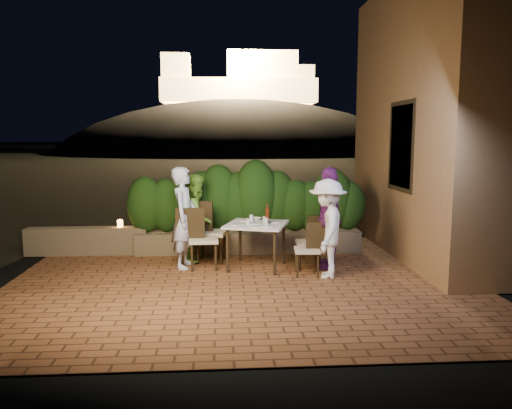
{
  "coord_description": "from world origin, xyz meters",
  "views": [
    {
      "loc": [
        -0.29,
        -6.95,
        2.17
      ],
      "look_at": [
        0.27,
        1.22,
        1.05
      ],
      "focal_mm": 35.0,
      "sensor_mm": 36.0,
      "label": 1
    }
  ],
  "objects": [
    {
      "name": "diner_purple",
      "position": [
        1.46,
        1.04,
        0.84
      ],
      "size": [
        0.76,
        1.07,
        1.68
      ],
      "primitive_type": "imported",
      "rotation": [
        0.0,
        0.0,
        -1.97
      ],
      "color": "#742777",
      "rests_on": "ground"
    },
    {
      "name": "chair_left_front",
      "position": [
        -0.61,
        1.14,
        0.51
      ],
      "size": [
        0.49,
        0.49,
        1.02
      ],
      "primitive_type": null,
      "rotation": [
        0.0,
        0.0,
        0.04
      ],
      "color": "black",
      "rests_on": "ground"
    },
    {
      "name": "dining_table",
      "position": [
        0.27,
        1.12,
        0.38
      ],
      "size": [
        1.17,
        1.17,
        0.75
      ],
      "primitive_type": null,
      "rotation": [
        0.0,
        0.0,
        -0.31
      ],
      "color": "white",
      "rests_on": "ground"
    },
    {
      "name": "building_wall",
      "position": [
        3.6,
        2.0,
        2.5
      ],
      "size": [
        1.6,
        5.0,
        5.0
      ],
      "primitive_type": "cube",
      "color": "#9F6F3F",
      "rests_on": "ground"
    },
    {
      "name": "window_pane",
      "position": [
        2.82,
        1.5,
        2.0
      ],
      "size": [
        0.08,
        1.0,
        1.4
      ],
      "primitive_type": "cube",
      "color": "black",
      "rests_on": "building_wall"
    },
    {
      "name": "glass_sw",
      "position": [
        0.19,
        1.3,
        0.81
      ],
      "size": [
        0.07,
        0.07,
        0.12
      ],
      "primitive_type": "cylinder",
      "color": "silver",
      "rests_on": "dining_table"
    },
    {
      "name": "parapet_lamp",
      "position": [
        -2.19,
        2.3,
        0.57
      ],
      "size": [
        0.1,
        0.1,
        0.14
      ],
      "primitive_type": "cylinder",
      "color": "orange",
      "rests_on": "parapet"
    },
    {
      "name": "hedge",
      "position": [
        0.2,
        2.3,
        0.95
      ],
      "size": [
        4.0,
        0.7,
        1.1
      ],
      "primitive_type": null,
      "color": "#17370E",
      "rests_on": "planter"
    },
    {
      "name": "glass_nw",
      "position": [
        0.12,
        1.01,
        0.8
      ],
      "size": [
        0.06,
        0.06,
        0.1
      ],
      "primitive_type": "cylinder",
      "color": "silver",
      "rests_on": "dining_table"
    },
    {
      "name": "planter",
      "position": [
        0.2,
        2.3,
        0.2
      ],
      "size": [
        4.2,
        0.55,
        0.4
      ],
      "primitive_type": "cube",
      "color": "brown",
      "rests_on": "ground"
    },
    {
      "name": "chair_right_back",
      "position": [
        1.14,
        1.12,
        0.43
      ],
      "size": [
        0.41,
        0.41,
        0.87
      ],
      "primitive_type": null,
      "rotation": [
        0.0,
        0.0,
        3.12
      ],
      "color": "black",
      "rests_on": "ground"
    },
    {
      "name": "plate_nw",
      "position": [
        -0.06,
        1.0,
        0.76
      ],
      "size": [
        0.22,
        0.22,
        0.01
      ],
      "primitive_type": "cylinder",
      "color": "white",
      "rests_on": "dining_table"
    },
    {
      "name": "parapet",
      "position": [
        -2.8,
        2.3,
        0.25
      ],
      "size": [
        2.2,
        0.3,
        0.5
      ],
      "primitive_type": "cube",
      "color": "brown",
      "rests_on": "ground"
    },
    {
      "name": "diner_blue",
      "position": [
        -0.92,
        1.24,
        0.84
      ],
      "size": [
        0.52,
        0.68,
        1.68
      ],
      "primitive_type": "imported",
      "rotation": [
        0.0,
        0.0,
        1.36
      ],
      "color": "#C3D7FB",
      "rests_on": "ground"
    },
    {
      "name": "plate_front",
      "position": [
        0.25,
        0.82,
        0.76
      ],
      "size": [
        0.22,
        0.22,
        0.01
      ],
      "primitive_type": "cylinder",
      "color": "white",
      "rests_on": "dining_table"
    },
    {
      "name": "chair_left_back",
      "position": [
        -0.49,
        1.62,
        0.53
      ],
      "size": [
        0.57,
        0.57,
        1.06
      ],
      "primitive_type": null,
      "rotation": [
        0.0,
        0.0,
        -0.18
      ],
      "color": "black",
      "rests_on": "ground"
    },
    {
      "name": "window_frame",
      "position": [
        2.81,
        1.5,
        2.0
      ],
      "size": [
        0.06,
        1.15,
        1.55
      ],
      "primitive_type": "cube",
      "color": "black",
      "rests_on": "building_wall"
    },
    {
      "name": "hill",
      "position": [
        2.0,
        60.0,
        -4.0
      ],
      "size": [
        52.0,
        40.0,
        22.0
      ],
      "primitive_type": "ellipsoid",
      "color": "black",
      "rests_on": "ground"
    },
    {
      "name": "glass_ne",
      "position": [
        0.42,
        0.99,
        0.81
      ],
      "size": [
        0.06,
        0.06,
        0.11
      ],
      "primitive_type": "cylinder",
      "color": "silver",
      "rests_on": "dining_table"
    },
    {
      "name": "diner_green",
      "position": [
        -0.74,
        1.71,
        0.76
      ],
      "size": [
        0.69,
        0.83,
        1.52
      ],
      "primitive_type": "imported",
      "rotation": [
        0.0,
        0.0,
        1.4
      ],
      "color": "#7EC63D",
      "rests_on": "ground"
    },
    {
      "name": "plate_sw",
      "position": [
        0.08,
        1.41,
        0.76
      ],
      "size": [
        0.21,
        0.21,
        0.01
      ],
      "primitive_type": "cylinder",
      "color": "white",
      "rests_on": "dining_table"
    },
    {
      "name": "chair_right_front",
      "position": [
        1.03,
        0.64,
        0.42
      ],
      "size": [
        0.42,
        0.42,
        0.84
      ],
      "primitive_type": null,
      "rotation": [
        0.0,
        0.0,
        3.06
      ],
      "color": "black",
      "rests_on": "ground"
    },
    {
      "name": "terrace_floor",
      "position": [
        0.0,
        0.5,
        -0.07
      ],
      "size": [
        7.0,
        6.0,
        0.15
      ],
      "primitive_type": "cube",
      "color": "brown",
      "rests_on": "ground"
    },
    {
      "name": "plate_se",
      "position": [
        0.57,
        1.22,
        0.76
      ],
      "size": [
        0.23,
        0.23,
        0.01
      ],
      "primitive_type": "cylinder",
      "color": "white",
      "rests_on": "dining_table"
    },
    {
      "name": "plate_ne",
      "position": [
        0.42,
        0.81,
        0.76
      ],
      "size": [
        0.21,
        0.21,
        0.01
      ],
      "primitive_type": "cylinder",
      "color": "white",
      "rests_on": "dining_table"
    },
    {
      "name": "fortress",
      "position": [
        2.0,
        60.0,
        10.5
      ],
      "size": [
        26.0,
        8.0,
        8.0
      ],
      "primitive_type": null,
      "color": "#FFCC7A",
      "rests_on": "hill"
    },
    {
      "name": "ground",
      "position": [
        0.0,
        0.0,
        -0.02
      ],
      "size": [
        400.0,
        400.0,
        0.0
      ],
      "primitive_type": "plane",
      "color": "black",
      "rests_on": "ground"
    },
    {
      "name": "beer_bottle",
      "position": [
        0.44,
        1.11,
        0.91
      ],
      "size": [
        0.06,
        0.06,
        0.32
      ],
      "primitive_type": null,
      "color": "#501D0D",
      "rests_on": "dining_table"
    },
    {
      "name": "diner_white",
      "position": [
        1.32,
        0.51,
        0.76
      ],
      "size": [
        0.79,
        1.1,
        1.53
      ],
      "primitive_type": "imported",
      "rotation": [
        0.0,
        0.0,
        -1.82
      ],
      "color": "white",
      "rests_on": "ground"
    },
    {
      "name": "bowl",
      "position": [
        0.27,
        1.43,
        0.77
      ],
      "size": [
        0.26,
        0.26,
        0.05
      ],
      "primitive_type": "imported",
      "rotation": [
        0.0,
        0.0,
        -0.56
      ],
      "color": "white",
      "rests_on": "dining_table"
    },
    {
      "name": "plate_centre",
      "position": [
        0.24,
        1.1,
        0.76
      ],
      "size": [
        0.24,
        0.24,
        0.01
      ],
      "primitive_type": "cylinder",
      "color": "white",
      "rests_on": "dining_table"
    },
    {
      "name": "glass_se",
      "position": [
        0.41,
        1.2,
        0.8
      ],
      "size": [
        0.06,
        0.06,
        0.1
      ],
      "primitive_type": "cylinder",
      "color": "silver",
      "rests_on": "dining_table"
    }
  ]
}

